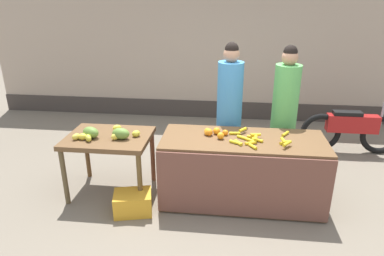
{
  "coord_description": "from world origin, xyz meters",
  "views": [
    {
      "loc": [
        0.12,
        -3.79,
        2.44
      ],
      "look_at": [
        -0.33,
        0.15,
        0.89
      ],
      "focal_mm": 31.91,
      "sensor_mm": 36.0,
      "label": 1
    }
  ],
  "objects": [
    {
      "name": "banana_bunch_pile",
      "position": [
        0.45,
        -0.06,
        0.87
      ],
      "size": [
        0.74,
        0.55,
        0.07
      ],
      "color": "gold",
      "rests_on": "fruit_stall_counter"
    },
    {
      "name": "fruit_stall_counter",
      "position": [
        0.31,
        -0.01,
        0.42
      ],
      "size": [
        1.96,
        0.82,
        0.84
      ],
      "color": "brown",
      "rests_on": "ground"
    },
    {
      "name": "parked_motorcycle",
      "position": [
        2.1,
        1.62,
        0.4
      ],
      "size": [
        1.6,
        0.18,
        0.88
      ],
      "color": "black",
      "rests_on": "ground"
    },
    {
      "name": "produce_sack",
      "position": [
        -0.6,
        0.61,
        0.3
      ],
      "size": [
        0.45,
        0.47,
        0.6
      ],
      "primitive_type": "ellipsoid",
      "rotation": [
        0.0,
        0.0,
        2.2
      ],
      "color": "maroon",
      "rests_on": "ground"
    },
    {
      "name": "ground_plane",
      "position": [
        0.0,
        0.0,
        0.0
      ],
      "size": [
        24.0,
        24.0,
        0.0
      ],
      "primitive_type": "plane",
      "color": "#756B5B"
    },
    {
      "name": "orange_pile",
      "position": [
        -0.05,
        0.05,
        0.88
      ],
      "size": [
        0.3,
        0.23,
        0.09
      ],
      "color": "orange",
      "rests_on": "fruit_stall_counter"
    },
    {
      "name": "side_table_wooden",
      "position": [
        -1.37,
        0.0,
        0.7
      ],
      "size": [
        1.04,
        0.79,
        0.8
      ],
      "color": "brown",
      "rests_on": "ground"
    },
    {
      "name": "market_wall_back",
      "position": [
        0.0,
        3.18,
        1.4
      ],
      "size": [
        9.73,
        0.23,
        2.86
      ],
      "color": "tan",
      "rests_on": "ground"
    },
    {
      "name": "vendor_woman_blue_shirt",
      "position": [
        0.12,
        0.64,
        0.95
      ],
      "size": [
        0.34,
        0.34,
        1.89
      ],
      "color": "#33333D",
      "rests_on": "ground"
    },
    {
      "name": "produce_crate",
      "position": [
        -0.98,
        -0.43,
        0.13
      ],
      "size": [
        0.5,
        0.41,
        0.26
      ],
      "primitive_type": "cube",
      "rotation": [
        0.0,
        0.0,
        0.24
      ],
      "color": "gold",
      "rests_on": "ground"
    },
    {
      "name": "mango_papaya_pile",
      "position": [
        -1.37,
        -0.07,
        0.86
      ],
      "size": [
        0.82,
        0.49,
        0.14
      ],
      "color": "yellow",
      "rests_on": "side_table_wooden"
    },
    {
      "name": "vendor_woman_green_shirt",
      "position": [
        0.86,
        0.69,
        0.94
      ],
      "size": [
        0.34,
        0.34,
        1.86
      ],
      "color": "#33333D",
      "rests_on": "ground"
    }
  ]
}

